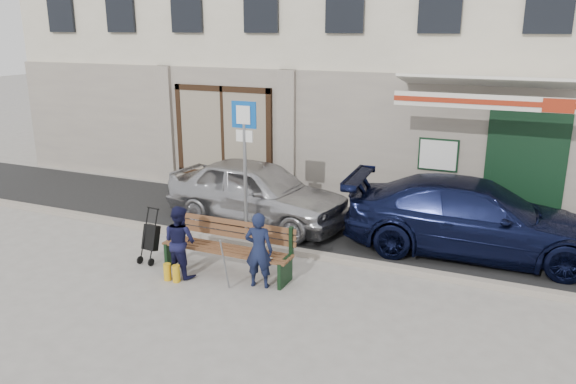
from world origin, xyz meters
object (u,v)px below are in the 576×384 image
Objects in this scene: car_silver at (257,192)px; bench at (225,248)px; man at (259,250)px; parking_sign at (245,148)px; car_navy at (475,218)px; woman at (180,241)px; stroller at (151,239)px.

car_silver is 1.74× the size of bench.
car_silver reaches higher than man.
car_silver is at bearing 102.70° from parking_sign.
car_navy reaches higher than woman.
car_navy is 3.86× the size of woman.
woman is 1.26× the size of stroller.
man is 2.31m from stroller.
car_navy is 5.51m from woman.
bench is 1.90× the size of woman.
car_silver is 2.85m from stroller.
bench is at bearing -136.88° from woman.
car_silver is 4.57m from car_navy.
stroller is (-5.40, -2.81, -0.26)m from car_navy.
car_silver is at bearing 88.10° from car_navy.
woman reaches higher than stroller.
car_silver reaches higher than bench.
car_silver is 3.30× the size of woman.
bench is 1.85× the size of man.
parking_sign is 2.17× the size of man.
car_silver is at bearing -77.78° from woman.
bench is at bearing 121.73° from car_navy.
bench is at bearing -26.86° from man.
stroller is (-2.30, 0.14, -0.20)m from man.
parking_sign is 2.22× the size of woman.
stroller is (-0.85, 0.29, -0.19)m from woman.
bench is at bearing -158.50° from car_silver.
man is at bearing -162.31° from woman.
man is (1.47, -2.86, -0.06)m from car_silver.
woman reaches higher than bench.
woman is 0.92m from stroller.
car_navy is at bearing -133.94° from woman.
car_navy is 4.75m from bench.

